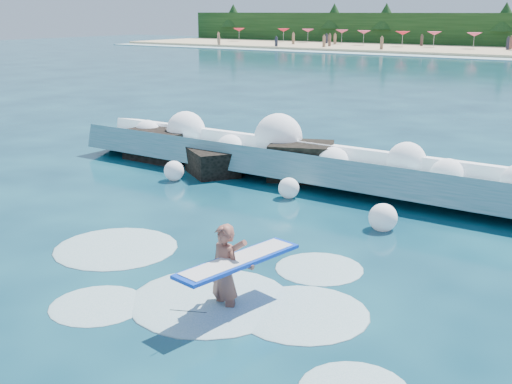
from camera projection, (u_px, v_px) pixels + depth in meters
ground at (151, 253)px, 14.44m from camera, size 200.00×200.00×0.00m
breaking_wave at (303, 163)px, 20.64m from camera, size 17.17×2.71×1.48m
rock_cluster at (218, 156)px, 22.10m from camera, size 8.09×3.36×1.37m
surfer_with_board at (228, 272)px, 11.58m from camera, size 1.18×3.04×1.91m
wave_spray at (293, 150)px, 20.62m from camera, size 14.43×4.55×2.06m
surf_foam at (202, 287)px, 12.65m from camera, size 9.34×5.72×0.16m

